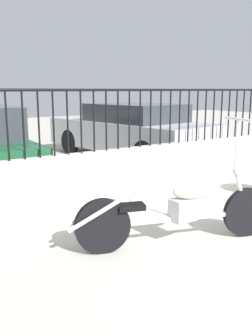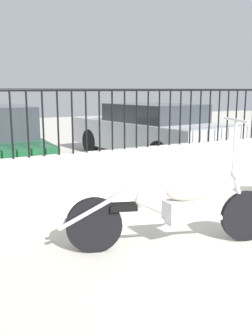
{
  "view_description": "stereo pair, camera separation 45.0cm",
  "coord_description": "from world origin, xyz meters",
  "views": [
    {
      "loc": [
        -3.42,
        -1.67,
        1.64
      ],
      "look_at": [
        -0.85,
        2.0,
        0.7
      ],
      "focal_mm": 40.0,
      "sensor_mm": 36.0,
      "label": 1
    },
    {
      "loc": [
        -3.04,
        -1.91,
        1.64
      ],
      "look_at": [
        -0.85,
        2.0,
        0.7
      ],
      "focal_mm": 40.0,
      "sensor_mm": 36.0,
      "label": 2
    }
  ],
  "objects": [
    {
      "name": "fence_railing",
      "position": [
        -0.0,
        2.84,
        1.36
      ],
      "size": [
        8.64,
        0.04,
        0.87
      ],
      "color": "black",
      "rests_on": "low_wall"
    },
    {
      "name": "low_wall",
      "position": [
        0.0,
        2.84,
        0.39
      ],
      "size": [
        8.64,
        0.18,
        0.78
      ],
      "color": "beige",
      "rests_on": "ground_plane"
    },
    {
      "name": "car_silver",
      "position": [
        1.86,
        5.67,
        0.68
      ],
      "size": [
        2.27,
        4.59,
        1.31
      ],
      "rotation": [
        0.0,
        0.0,
        1.69
      ],
      "color": "black",
      "rests_on": "ground_plane"
    },
    {
      "name": "motorcycle_white",
      "position": [
        -0.86,
        1.16,
        0.38
      ],
      "size": [
        2.22,
        0.96,
        1.35
      ],
      "rotation": [
        0.0,
        0.0,
        -0.34
      ],
      "color": "black",
      "rests_on": "ground_plane"
    }
  ]
}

